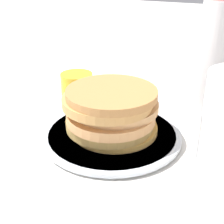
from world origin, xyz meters
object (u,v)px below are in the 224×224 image
(plate, at_px, (112,134))
(pancake_stack, at_px, (111,111))
(juice_glass, at_px, (77,85))
(water_bottle_near, at_px, (212,63))

(plate, bearing_deg, pancake_stack, 79.11)
(pancake_stack, relative_size, juice_glass, 2.24)
(plate, relative_size, water_bottle_near, 1.01)
(plate, distance_m, water_bottle_near, 0.24)
(juice_glass, bearing_deg, water_bottle_near, -179.38)
(pancake_stack, xyz_separation_m, juice_glass, (0.16, -0.15, -0.03))
(plate, relative_size, juice_glass, 3.36)
(plate, height_order, water_bottle_near, water_bottle_near)
(pancake_stack, bearing_deg, water_bottle_near, -134.01)
(plate, height_order, pancake_stack, pancake_stack)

